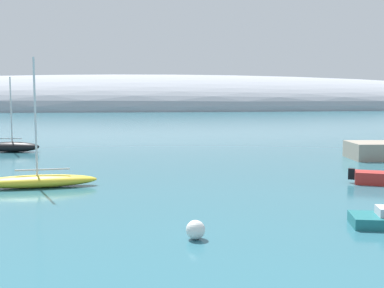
% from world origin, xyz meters
% --- Properties ---
extents(distant_ridge, '(379.11, 76.90, 28.60)m').
position_xyz_m(distant_ridge, '(7.99, 197.06, 0.00)').
color(distant_ridge, '#999EA8').
rests_on(distant_ridge, ground).
extents(sailboat_yellow_mid_mooring, '(7.85, 2.47, 8.51)m').
position_xyz_m(sailboat_yellow_mid_mooring, '(-9.51, 23.16, 0.47)').
color(sailboat_yellow_mid_mooring, yellow).
rests_on(sailboat_yellow_mid_mooring, water).
extents(sailboat_black_outer_mooring, '(5.99, 2.67, 7.95)m').
position_xyz_m(sailboat_black_outer_mooring, '(-15.92, 44.08, 0.60)').
color(sailboat_black_outer_mooring, black).
rests_on(sailboat_black_outer_mooring, water).
extents(mooring_buoy_white, '(0.82, 0.82, 0.82)m').
position_xyz_m(mooring_buoy_white, '(-0.68, 10.38, 0.41)').
color(mooring_buoy_white, silver).
rests_on(mooring_buoy_white, water).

